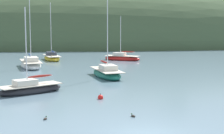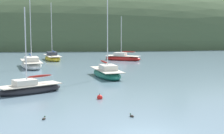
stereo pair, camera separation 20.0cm
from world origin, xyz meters
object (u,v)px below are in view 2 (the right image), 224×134
at_px(sailboat_blue_center, 30,89).
at_px(mooring_buoy_channel, 100,97).
at_px(sailboat_orange_cutter, 107,73).
at_px(sailboat_yellow_far, 123,58).
at_px(sailboat_cream_ketch, 31,64).
at_px(sailboat_red_portside, 52,58).
at_px(duck_straggler, 132,116).
at_px(duck_lone_right, 44,119).

relative_size(sailboat_blue_center, mooring_buoy_channel, 13.73).
bearing_deg(sailboat_orange_cutter, sailboat_yellow_far, 77.77).
height_order(sailboat_cream_ketch, sailboat_red_portside, sailboat_cream_ketch).
height_order(sailboat_red_portside, duck_straggler, sailboat_red_portside).
bearing_deg(sailboat_cream_ketch, sailboat_blue_center, -82.65).
bearing_deg(sailboat_orange_cutter, duck_lone_right, -106.71).
height_order(sailboat_cream_ketch, duck_straggler, sailboat_cream_ketch).
height_order(sailboat_red_portside, mooring_buoy_channel, sailboat_red_portside).
xyz_separation_m(sailboat_cream_ketch, sailboat_blue_center, (2.28, -17.70, -0.08)).
bearing_deg(duck_lone_right, duck_straggler, 1.52).
distance_m(sailboat_red_portside, mooring_buoy_channel, 30.90).
distance_m(sailboat_orange_cutter, sailboat_yellow_far, 18.34).
relative_size(sailboat_orange_cutter, duck_lone_right, 23.21).
bearing_deg(duck_straggler, sailboat_orange_cutter, 91.13).
bearing_deg(sailboat_red_portside, sailboat_yellow_far, -4.93).
height_order(sailboat_cream_ketch, sailboat_blue_center, sailboat_cream_ketch).
bearing_deg(sailboat_cream_ketch, sailboat_yellow_far, 32.90).
height_order(sailboat_cream_ketch, mooring_buoy_channel, sailboat_cream_ketch).
bearing_deg(sailboat_cream_ketch, duck_straggler, -69.47).
xyz_separation_m(sailboat_red_portside, sailboat_yellow_far, (11.31, -0.98, -0.03)).
bearing_deg(duck_straggler, sailboat_red_portside, 102.23).
relative_size(sailboat_red_portside, mooring_buoy_channel, 17.48).
distance_m(sailboat_cream_ketch, duck_straggler, 27.96).
xyz_separation_m(mooring_buoy_channel, duck_lone_right, (-3.72, -5.63, -0.07)).
xyz_separation_m(sailboat_red_portside, mooring_buoy_channel, (6.03, -30.31, -0.28)).
xyz_separation_m(sailboat_orange_cutter, sailboat_red_portside, (-7.42, 18.90, -0.02)).
bearing_deg(sailboat_yellow_far, sailboat_cream_ketch, -147.10).
height_order(sailboat_cream_ketch, sailboat_orange_cutter, sailboat_cream_ketch).
distance_m(sailboat_red_portside, sailboat_yellow_far, 11.35).
height_order(sailboat_orange_cutter, sailboat_yellow_far, sailboat_orange_cutter).
bearing_deg(sailboat_blue_center, duck_lone_right, -76.48).
bearing_deg(duck_straggler, sailboat_cream_ketch, 110.53).
distance_m(mooring_buoy_channel, duck_straggler, 5.75).
height_order(sailboat_orange_cutter, duck_straggler, sailboat_orange_cutter).
distance_m(duck_lone_right, duck_straggler, 5.45).
distance_m(sailboat_orange_cutter, mooring_buoy_channel, 11.50).
distance_m(sailboat_cream_ketch, sailboat_orange_cutter, 13.26).
bearing_deg(sailboat_blue_center, sailboat_yellow_far, 67.20).
relative_size(sailboat_orange_cutter, sailboat_yellow_far, 1.34).
bearing_deg(sailboat_yellow_far, duck_straggler, -95.82).
relative_size(sailboat_cream_ketch, sailboat_red_portside, 1.09).
xyz_separation_m(sailboat_cream_ketch, sailboat_yellow_far, (13.36, 8.64, -0.08)).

